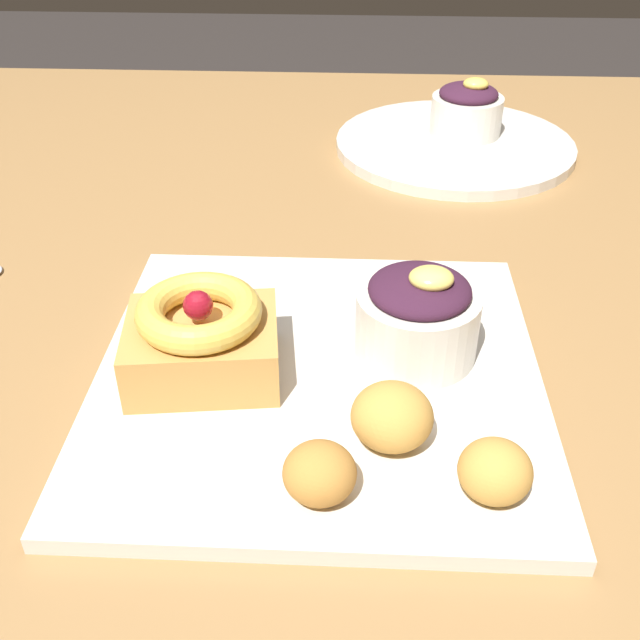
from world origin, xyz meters
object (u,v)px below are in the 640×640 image
Objects in this scene: fritter_middle at (320,473)px; back_plate at (454,145)px; front_plate at (319,377)px; back_ramekin at (467,110)px; cake_slice at (202,338)px; fritter_front at (495,471)px; fritter_back at (392,417)px; berry_ramekin at (418,316)px.

fritter_middle reaches higher than back_plate.
front_plate is 3.75× the size of back_ramekin.
cake_slice is 0.50m from back_ramekin.
fritter_front is 0.52× the size of back_ramekin.
cake_slice is 0.21m from fritter_front.
front_plate is 1.13× the size of back_plate.
fritter_back is at bearing 47.37° from fritter_middle.
cake_slice is 2.62× the size of fritter_front.
back_plate is 0.04m from back_ramekin.
back_ramekin reaches higher than fritter_front.
back_plate is at bearing 79.95° from fritter_back.
fritter_middle is 0.58m from back_ramekin.
fritter_back is at bearing -101.05° from back_ramekin.
fritter_middle is at bearing -103.46° from back_plate.
front_plate is 7.27× the size of fritter_front.
fritter_front is (0.18, -0.10, -0.01)m from cake_slice.
fritter_back is 0.52m from back_ramekin.
back_ramekin reaches higher than back_plate.
back_ramekin is at bearing 57.90° from back_plate.
berry_ramekin reaches higher than fritter_back.
front_plate is at bearing 4.42° from cake_slice.
front_plate is at bearing -107.57° from back_plate.
back_plate is 3.33× the size of back_ramekin.
fritter_front is (0.04, -0.13, -0.01)m from berry_ramekin.
fritter_middle is 0.06m from fritter_back.
back_ramekin reaches higher than cake_slice.
cake_slice is at bearing 153.83° from fritter_back.
cake_slice is at bearing 128.21° from fritter_middle.
fritter_back reaches higher than fritter_middle.
fritter_middle is 0.15× the size of back_plate.
back_ramekin is at bearing 63.51° from cake_slice.
back_ramekin is (0.10, 0.51, 0.01)m from fritter_back.
cake_slice reaches higher than fritter_front.
front_plate is at bearing 125.09° from fritter_back.
fritter_back is (-0.02, -0.09, -0.01)m from berry_ramekin.
cake_slice is 0.48m from back_plate.
berry_ramekin is 0.43m from back_ramekin.
back_plate is at bearing -122.10° from back_ramekin.
berry_ramekin is 0.32× the size of back_plate.
fritter_back is (-0.06, 0.04, 0.00)m from fritter_front.
fritter_front is (0.10, -0.11, 0.02)m from front_plate.
cake_slice reaches higher than back_plate.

